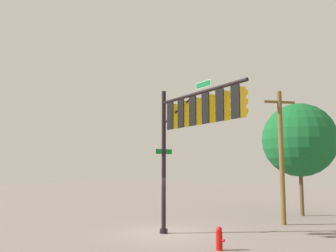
# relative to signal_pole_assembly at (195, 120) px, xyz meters

# --- Properties ---
(ground_plane) EXTENTS (120.00, 120.00, 0.00)m
(ground_plane) POSITION_rel_signal_pole_assembly_xyz_m (-2.21, 0.76, -4.91)
(ground_plane) COLOR slate
(signal_pole_assembly) EXTENTS (5.26, 2.40, 6.56)m
(signal_pole_assembly) POSITION_rel_signal_pole_assembly_xyz_m (0.00, 0.00, 0.00)
(signal_pole_assembly) COLOR black
(signal_pole_assembly) RESTS_ON ground_plane
(utility_pole) EXTENTS (1.30, 1.41, 7.15)m
(utility_pole) POSITION_rel_signal_pole_assembly_xyz_m (1.29, 6.62, -1.18)
(utility_pole) COLOR brown
(utility_pole) RESTS_ON ground_plane
(fire_hydrant) EXTENTS (0.33, 0.24, 0.83)m
(fire_hydrant) POSITION_rel_signal_pole_assembly_xyz_m (1.52, -0.86, -4.50)
(fire_hydrant) COLOR red
(fire_hydrant) RESTS_ON ground_plane
(tree_mid) EXTENTS (4.73, 4.73, 7.17)m
(tree_mid) POSITION_rel_signal_pole_assembly_xyz_m (0.93, 11.11, -0.11)
(tree_mid) COLOR brown
(tree_mid) RESTS_ON ground_plane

